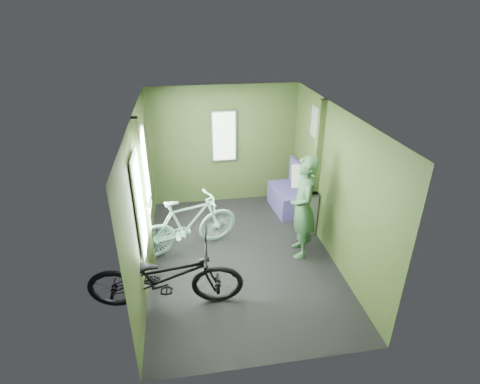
% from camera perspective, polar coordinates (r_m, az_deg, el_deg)
% --- Properties ---
extents(room, '(4.00, 4.02, 2.31)m').
position_cam_1_polar(room, '(5.29, -0.29, 2.94)').
color(room, black).
rests_on(room, ground).
extents(bicycle_black, '(2.04, 1.04, 1.15)m').
position_cam_1_polar(bicycle_black, '(5.23, -10.83, -16.83)').
color(bicycle_black, black).
rests_on(bicycle_black, ground).
extents(bicycle_mint, '(1.78, 1.11, 1.07)m').
position_cam_1_polar(bicycle_mint, '(6.18, -7.66, -8.83)').
color(bicycle_mint, '#9ADFCF').
rests_on(bicycle_mint, ground).
extents(passenger, '(0.46, 0.70, 1.64)m').
position_cam_1_polar(passenger, '(5.73, 9.58, -2.31)').
color(passenger, '#325D3A').
rests_on(passenger, ground).
extents(waste_box, '(0.23, 0.32, 0.78)m').
position_cam_1_polar(waste_box, '(6.54, 10.27, -2.86)').
color(waste_box, gray).
rests_on(waste_box, ground).
extents(bench_seat, '(0.58, 0.94, 0.94)m').
position_cam_1_polar(bench_seat, '(7.21, 7.36, -0.69)').
color(bench_seat, navy).
rests_on(bench_seat, ground).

